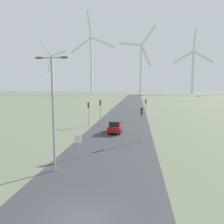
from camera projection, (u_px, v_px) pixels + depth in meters
ground_plane at (80, 220)px, 11.54m from camera, size 600.00×600.00×0.00m
road_surface at (127, 112)px, 58.86m from camera, size 10.00×240.00×0.01m
streetlamp at (53, 100)px, 17.58m from camera, size 2.74×0.32×9.37m
stop_sign_near at (78, 142)px, 21.34m from camera, size 0.81×0.07×2.32m
traffic_light_post_near_left at (100, 107)px, 39.14m from camera, size 0.28×0.34×4.48m
traffic_light_post_near_right at (142, 117)px, 27.46m from camera, size 0.28×0.34×4.33m
traffic_light_post_mid_left at (88, 109)px, 38.77m from camera, size 0.28×0.34×4.15m
traffic_light_post_mid_right at (146, 105)px, 45.91m from camera, size 0.28×0.33×4.28m
car_approaching at (115, 127)px, 33.08m from camera, size 1.89×4.14×1.83m
wind_turbine_far_left at (52, 69)px, 259.96m from camera, size 36.07×8.44×59.38m
wind_turbine_left at (91, 59)px, 214.95m from camera, size 42.80×6.47×78.77m
wind_turbine_center at (141, 63)px, 211.65m from camera, size 35.62×2.60×64.13m
wind_turbine_right at (193, 67)px, 198.55m from camera, size 32.63×14.14×57.94m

